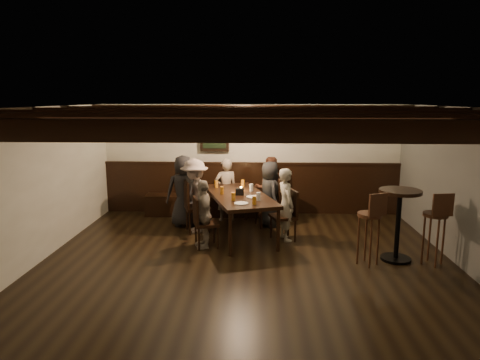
{
  "coord_description": "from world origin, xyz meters",
  "views": [
    {
      "loc": [
        0.17,
        -5.84,
        2.53
      ],
      "look_at": [
        -0.15,
        1.3,
        1.16
      ],
      "focal_mm": 32.0,
      "sensor_mm": 36.0,
      "label": 1
    }
  ],
  "objects_px": {
    "chair_right_near": "(268,211)",
    "chair_right_far": "(284,225)",
    "person_bench_right": "(269,188)",
    "person_left_near": "(195,196)",
    "high_top_table": "(399,214)",
    "person_right_near": "(270,194)",
    "chair_left_far": "(205,232)",
    "person_left_far": "(203,214)",
    "chair_left_near": "(197,216)",
    "person_right_far": "(286,204)",
    "dining_table": "(239,198)",
    "person_bench_left": "(184,191)",
    "bar_stool_left": "(369,238)",
    "bar_stool_right": "(434,238)",
    "person_bench_centre": "(226,190)"
  },
  "relations": [
    {
      "from": "person_left_far",
      "to": "person_right_near",
      "type": "height_order",
      "value": "person_right_near"
    },
    {
      "from": "person_bench_centre",
      "to": "person_right_far",
      "type": "xyz_separation_m",
      "value": [
        1.17,
        -1.2,
        0.0
      ]
    },
    {
      "from": "chair_right_near",
      "to": "high_top_table",
      "type": "height_order",
      "value": "high_top_table"
    },
    {
      "from": "person_bench_left",
      "to": "bar_stool_left",
      "type": "distance_m",
      "value": 3.72
    },
    {
      "from": "chair_left_far",
      "to": "person_bench_left",
      "type": "xyz_separation_m",
      "value": [
        -0.58,
        1.23,
        0.45
      ]
    },
    {
      "from": "chair_right_far",
      "to": "person_bench_right",
      "type": "height_order",
      "value": "person_bench_right"
    },
    {
      "from": "chair_right_near",
      "to": "chair_right_far",
      "type": "bearing_deg",
      "value": 179.94
    },
    {
      "from": "dining_table",
      "to": "person_right_near",
      "type": "relative_size",
      "value": 1.75
    },
    {
      "from": "chair_right_far",
      "to": "person_bench_right",
      "type": "bearing_deg",
      "value": -7.63
    },
    {
      "from": "person_bench_right",
      "to": "person_right_far",
      "type": "bearing_deg",
      "value": 83.66
    },
    {
      "from": "chair_left_far",
      "to": "person_bench_left",
      "type": "bearing_deg",
      "value": -172.34
    },
    {
      "from": "person_left_far",
      "to": "person_right_far",
      "type": "relative_size",
      "value": 0.9
    },
    {
      "from": "person_left_far",
      "to": "high_top_table",
      "type": "distance_m",
      "value": 3.16
    },
    {
      "from": "chair_left_far",
      "to": "bar_stool_right",
      "type": "distance_m",
      "value": 3.65
    },
    {
      "from": "chair_right_near",
      "to": "person_bench_right",
      "type": "height_order",
      "value": "person_bench_right"
    },
    {
      "from": "person_bench_centre",
      "to": "bar_stool_right",
      "type": "bearing_deg",
      "value": 128.24
    },
    {
      "from": "chair_left_far",
      "to": "person_bench_centre",
      "type": "height_order",
      "value": "person_bench_centre"
    },
    {
      "from": "person_bench_left",
      "to": "person_left_near",
      "type": "height_order",
      "value": "person_bench_left"
    },
    {
      "from": "chair_right_near",
      "to": "bar_stool_left",
      "type": "height_order",
      "value": "bar_stool_left"
    },
    {
      "from": "chair_right_far",
      "to": "person_right_near",
      "type": "xyz_separation_m",
      "value": [
        -0.24,
        0.87,
        0.37
      ]
    },
    {
      "from": "person_bench_right",
      "to": "person_right_near",
      "type": "height_order",
      "value": "person_bench_right"
    },
    {
      "from": "person_left_near",
      "to": "bar_stool_left",
      "type": "xyz_separation_m",
      "value": [
        2.9,
        -1.53,
        -0.28
      ]
    },
    {
      "from": "dining_table",
      "to": "chair_left_near",
      "type": "bearing_deg",
      "value": 148.02
    },
    {
      "from": "dining_table",
      "to": "person_right_far",
      "type": "xyz_separation_m",
      "value": [
        0.85,
        -0.2,
        -0.07
      ]
    },
    {
      "from": "person_left_far",
      "to": "chair_right_near",
      "type": "bearing_deg",
      "value": 121.47
    },
    {
      "from": "person_bench_left",
      "to": "person_left_near",
      "type": "xyz_separation_m",
      "value": [
        0.28,
        -0.38,
        -0.01
      ]
    },
    {
      "from": "chair_right_near",
      "to": "person_left_far",
      "type": "height_order",
      "value": "person_left_far"
    },
    {
      "from": "chair_right_far",
      "to": "person_bench_left",
      "type": "bearing_deg",
      "value": 50.18
    },
    {
      "from": "person_bench_right",
      "to": "chair_right_near",
      "type": "bearing_deg",
      "value": 68.23
    },
    {
      "from": "person_bench_left",
      "to": "person_left_near",
      "type": "relative_size",
      "value": 1.01
    },
    {
      "from": "chair_right_far",
      "to": "person_bench_left",
      "type": "relative_size",
      "value": 0.64
    },
    {
      "from": "chair_right_near",
      "to": "person_bench_centre",
      "type": "xyz_separation_m",
      "value": [
        -0.87,
        0.35,
        0.36
      ]
    },
    {
      "from": "chair_left_far",
      "to": "chair_right_far",
      "type": "bearing_deg",
      "value": 90.0
    },
    {
      "from": "person_left_far",
      "to": "bar_stool_left",
      "type": "relative_size",
      "value": 1.02
    },
    {
      "from": "person_left_near",
      "to": "high_top_table",
      "type": "relative_size",
      "value": 1.24
    },
    {
      "from": "chair_left_near",
      "to": "person_left_near",
      "type": "bearing_deg",
      "value": -90.0
    },
    {
      "from": "person_bench_centre",
      "to": "bar_stool_left",
      "type": "distance_m",
      "value": 3.33
    },
    {
      "from": "chair_right_near",
      "to": "person_bench_centre",
      "type": "distance_m",
      "value": 1.0
    },
    {
      "from": "person_bench_left",
      "to": "high_top_table",
      "type": "distance_m",
      "value": 4.05
    },
    {
      "from": "person_right_near",
      "to": "bar_stool_left",
      "type": "relative_size",
      "value": 1.13
    },
    {
      "from": "chair_right_far",
      "to": "high_top_table",
      "type": "xyz_separation_m",
      "value": [
        1.72,
        -0.91,
        0.47
      ]
    },
    {
      "from": "chair_right_near",
      "to": "person_right_near",
      "type": "xyz_separation_m",
      "value": [
        0.03,
        0.01,
        0.36
      ]
    },
    {
      "from": "chair_right_far",
      "to": "person_right_near",
      "type": "distance_m",
      "value": 0.98
    },
    {
      "from": "dining_table",
      "to": "chair_left_far",
      "type": "height_order",
      "value": "chair_left_far"
    },
    {
      "from": "chair_right_far",
      "to": "person_left_near",
      "type": "relative_size",
      "value": 0.65
    },
    {
      "from": "chair_left_far",
      "to": "person_right_near",
      "type": "bearing_deg",
      "value": 121.5
    },
    {
      "from": "high_top_table",
      "to": "chair_left_far",
      "type": "bearing_deg",
      "value": 171.29
    },
    {
      "from": "chair_left_near",
      "to": "chair_left_far",
      "type": "bearing_deg",
      "value": 0.15
    },
    {
      "from": "person_left_near",
      "to": "chair_right_far",
      "type": "bearing_deg",
      "value": 58.51
    },
    {
      "from": "chair_right_near",
      "to": "person_left_near",
      "type": "xyz_separation_m",
      "value": [
        -1.4,
        -0.45,
        0.41
      ]
    }
  ]
}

